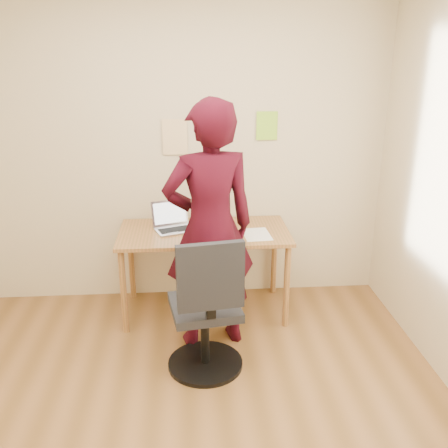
{
  "coord_description": "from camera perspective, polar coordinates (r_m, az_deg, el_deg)",
  "views": [
    {
      "loc": [
        0.03,
        -2.48,
        2.18
      ],
      "look_at": [
        0.29,
        0.95,
        0.95
      ],
      "focal_mm": 40.0,
      "sensor_mm": 36.0,
      "label": 1
    }
  ],
  "objects": [
    {
      "name": "wall_note_right",
      "position": [
        4.32,
        4.93,
        11.12
      ],
      "size": [
        0.18,
        0.0,
        0.24
      ],
      "primitive_type": "cube",
      "color": "#96DA31",
      "rests_on": "room"
    },
    {
      "name": "desk",
      "position": [
        4.16,
        -2.28,
        -1.92
      ],
      "size": [
        1.4,
        0.7,
        0.74
      ],
      "color": "#9F6736",
      "rests_on": "ground"
    },
    {
      "name": "wall_note_left",
      "position": [
        4.28,
        -5.63,
        9.88
      ],
      "size": [
        0.21,
        0.0,
        0.3
      ],
      "primitive_type": "cube",
      "color": "#E7C48A",
      "rests_on": "room"
    },
    {
      "name": "room",
      "position": [
        2.62,
        -4.7,
        1.13
      ],
      "size": [
        3.58,
        3.58,
        2.78
      ],
      "color": "brown",
      "rests_on": "ground"
    },
    {
      "name": "paper_sheet",
      "position": [
        4.05,
        3.75,
        -1.19
      ],
      "size": [
        0.23,
        0.32,
        0.0
      ],
      "primitive_type": "cube",
      "rotation": [
        0.0,
        0.0,
        0.07
      ],
      "color": "white",
      "rests_on": "desk"
    },
    {
      "name": "wall_note_mid",
      "position": [
        4.27,
        -0.83,
        11.36
      ],
      "size": [
        0.21,
        0.0,
        0.3
      ],
      "primitive_type": "cube",
      "color": "#E7C48A",
      "rests_on": "room"
    },
    {
      "name": "person",
      "position": [
        3.62,
        -1.64,
        -0.47
      ],
      "size": [
        0.76,
        0.59,
        1.87
      ],
      "primitive_type": "imported",
      "rotation": [
        0.0,
        0.0,
        3.36
      ],
      "color": "black",
      "rests_on": "ground"
    },
    {
      "name": "office_chair",
      "position": [
        3.46,
        -2.01,
        -10.46
      ],
      "size": [
        0.54,
        0.54,
        1.04
      ],
      "rotation": [
        0.0,
        0.0,
        0.16
      ],
      "color": "black",
      "rests_on": "ground"
    },
    {
      "name": "phone",
      "position": [
        3.93,
        -0.25,
        -1.75
      ],
      "size": [
        0.1,
        0.12,
        0.01
      ],
      "rotation": [
        0.0,
        0.0,
        0.48
      ],
      "color": "black",
      "rests_on": "desk"
    },
    {
      "name": "laptop",
      "position": [
        4.17,
        -5.85,
        0.08
      ],
      "size": [
        0.38,
        0.36,
        0.22
      ],
      "rotation": [
        0.0,
        0.0,
        0.34
      ],
      "color": "silver",
      "rests_on": "desk"
    }
  ]
}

